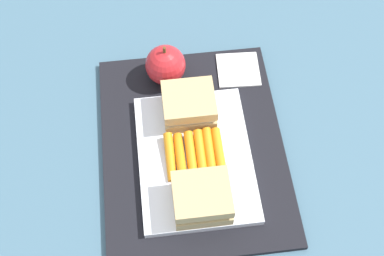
{
  "coord_description": "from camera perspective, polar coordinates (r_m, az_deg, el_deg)",
  "views": [
    {
      "loc": [
        -0.39,
        0.05,
        0.72
      ],
      "look_at": [
        0.01,
        0.0,
        0.04
      ],
      "focal_mm": 48.72,
      "sensor_mm": 36.0,
      "label": 1
    }
  ],
  "objects": [
    {
      "name": "sandwich_half_left",
      "position": [
        0.73,
        1.09,
        -7.66
      ],
      "size": [
        0.07,
        0.08,
        0.04
      ],
      "color": "tan",
      "rests_on": "food_tray"
    },
    {
      "name": "carrot_sticks_bundle",
      "position": [
        0.78,
        0.33,
        -2.86
      ],
      "size": [
        0.08,
        0.09,
        0.02
      ],
      "color": "orange",
      "rests_on": "food_tray"
    },
    {
      "name": "lunchbag_mat",
      "position": [
        0.81,
        0.11,
        -2.09
      ],
      "size": [
        0.36,
        0.28,
        0.01
      ],
      "primitive_type": "cube",
      "color": "black",
      "rests_on": "ground_plane"
    },
    {
      "name": "apple",
      "position": [
        0.85,
        -2.92,
        6.91
      ],
      "size": [
        0.07,
        0.07,
        0.08
      ],
      "color": "red",
      "rests_on": "lunchbag_mat"
    },
    {
      "name": "food_tray",
      "position": [
        0.79,
        0.32,
        -3.28
      ],
      "size": [
        0.23,
        0.17,
        0.01
      ],
      "primitive_type": "cube",
      "color": "white",
      "rests_on": "lunchbag_mat"
    },
    {
      "name": "sandwich_half_right",
      "position": [
        0.81,
        -0.34,
        2.53
      ],
      "size": [
        0.07,
        0.08,
        0.04
      ],
      "color": "tan",
      "rests_on": "food_tray"
    },
    {
      "name": "ground_plane",
      "position": [
        0.82,
        0.1,
        -2.25
      ],
      "size": [
        2.4,
        2.4,
        0.0
      ],
      "primitive_type": "plane",
      "color": "#42667A"
    },
    {
      "name": "paper_napkin",
      "position": [
        0.89,
        5.09,
        6.38
      ],
      "size": [
        0.07,
        0.07,
        0.0
      ],
      "primitive_type": "cube",
      "rotation": [
        0.0,
        0.0,
        -0.05
      ],
      "color": "white",
      "rests_on": "lunchbag_mat"
    }
  ]
}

